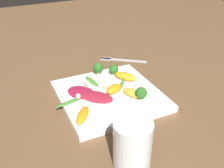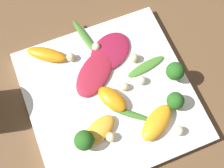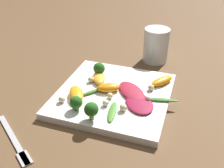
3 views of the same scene
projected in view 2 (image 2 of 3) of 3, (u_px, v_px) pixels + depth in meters
ground_plane at (109, 98)px, 0.55m from camera, size 2.40×2.40×0.00m
plate at (109, 96)px, 0.54m from camera, size 0.28×0.28×0.02m
radicchio_leaf_0 at (110, 51)px, 0.56m from camera, size 0.11×0.10×0.01m
radicchio_leaf_1 at (95, 73)px, 0.54m from camera, size 0.11×0.10×0.01m
orange_segment_0 at (99, 131)px, 0.50m from camera, size 0.07×0.06×0.02m
orange_segment_1 at (112, 99)px, 0.52m from camera, size 0.05×0.06×0.02m
orange_segment_2 at (157, 123)px, 0.50m from camera, size 0.08×0.07×0.02m
orange_segment_3 at (46, 55)px, 0.55m from camera, size 0.07×0.06×0.02m
broccoli_floret_0 at (175, 71)px, 0.52m from camera, size 0.03×0.03×0.04m
broccoli_floret_1 at (175, 101)px, 0.51m from camera, size 0.03×0.03×0.03m
broccoli_floret_2 at (84, 140)px, 0.48m from camera, size 0.03×0.03×0.04m
arugula_sprig_0 at (87, 38)px, 0.57m from camera, size 0.03×0.09×0.01m
arugula_sprig_1 at (130, 114)px, 0.52m from camera, size 0.06×0.05×0.01m
arugula_sprig_2 at (146, 66)px, 0.55m from camera, size 0.08×0.03×0.01m
macadamia_nut_0 at (134, 58)px, 0.55m from camera, size 0.02×0.02×0.02m
macadamia_nut_1 at (71, 57)px, 0.55m from camera, size 0.02×0.02×0.02m
macadamia_nut_2 at (124, 86)px, 0.53m from camera, size 0.01×0.01×0.01m
macadamia_nut_3 at (179, 131)px, 0.50m from camera, size 0.02×0.02×0.02m
macadamia_nut_4 at (96, 47)px, 0.56m from camera, size 0.01×0.01×0.01m
macadamia_nut_5 at (141, 79)px, 0.53m from camera, size 0.02×0.02×0.02m
macadamia_nut_6 at (111, 137)px, 0.50m from camera, size 0.02×0.02×0.02m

